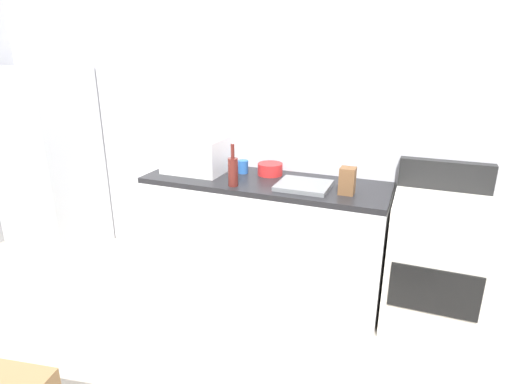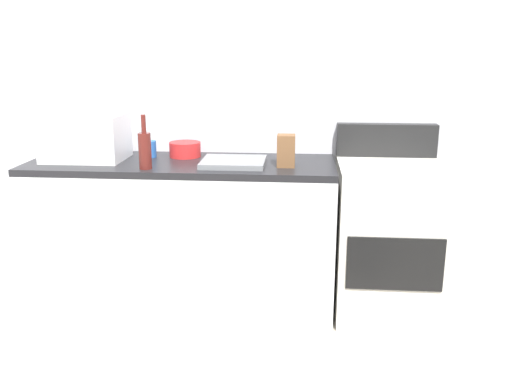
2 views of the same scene
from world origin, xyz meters
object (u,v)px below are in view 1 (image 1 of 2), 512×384
stove_oven (435,262)px  microwave (196,155)px  knife_block (347,181)px  coffee_mug (243,167)px  mixing_bowl (270,169)px  refrigerator (50,163)px  wine_bottle (233,171)px

stove_oven → microwave: (-1.80, 0.01, 0.57)m
stove_oven → knife_block: 0.80m
coffee_mug → mixing_bowl: 0.21m
refrigerator → coffee_mug: refrigerator is taller
mixing_bowl → coffee_mug: bearing=-171.1°
wine_bottle → coffee_mug: wine_bottle is taller
wine_bottle → coffee_mug: 0.33m
stove_oven → coffee_mug: stove_oven is taller
microwave → coffee_mug: bearing=15.3°
wine_bottle → refrigerator: bearing=175.2°
knife_block → mixing_bowl: 0.67m
stove_oven → wine_bottle: (-1.37, -0.21, 0.54)m
stove_oven → mixing_bowl: (-1.23, 0.14, 0.48)m
stove_oven → mixing_bowl: bearing=173.4°
microwave → coffee_mug: (0.36, 0.10, -0.09)m
wine_bottle → mixing_bowl: wine_bottle is taller
coffee_mug → stove_oven: bearing=-4.3°
stove_oven → knife_block: stove_oven is taller
coffee_mug → mixing_bowl: size_ratio=0.53×
mixing_bowl → stove_oven: bearing=-6.6°
refrigerator → knife_block: size_ratio=9.31×
coffee_mug → knife_block: bearing=-13.2°
wine_bottle → stove_oven: bearing=8.8°
microwave → mixing_bowl: size_ratio=2.42×
knife_block → mixing_bowl: size_ratio=0.95×
mixing_bowl → knife_block: bearing=-20.2°
wine_bottle → mixing_bowl: bearing=67.4°
refrigerator → knife_block: bearing=-0.7°
microwave → knife_block: size_ratio=2.56×
refrigerator → wine_bottle: bearing=-4.8°
stove_oven → wine_bottle: 1.49m
wine_bottle → knife_block: bearing=9.2°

